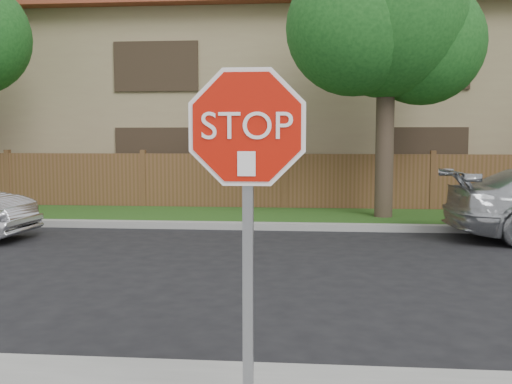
# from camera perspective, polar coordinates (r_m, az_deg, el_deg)

# --- Properties ---
(ground) EXTENTS (90.00, 90.00, 0.00)m
(ground) POSITION_cam_1_polar(r_m,az_deg,el_deg) (5.57, -2.75, -16.74)
(ground) COLOR black
(ground) RESTS_ON ground
(far_curb) EXTENTS (70.00, 0.30, 0.15)m
(far_curb) POSITION_cam_1_polar(r_m,az_deg,el_deg) (13.43, 2.12, -3.29)
(far_curb) COLOR gray
(far_curb) RESTS_ON ground
(grass_strip) EXTENTS (70.00, 3.00, 0.12)m
(grass_strip) POSITION_cam_1_polar(r_m,az_deg,el_deg) (15.07, 2.47, -2.40)
(grass_strip) COLOR #1E4714
(grass_strip) RESTS_ON ground
(fence) EXTENTS (70.00, 0.12, 1.60)m
(fence) POSITION_cam_1_polar(r_m,az_deg,el_deg) (16.58, 2.76, 0.88)
(fence) COLOR brown
(fence) RESTS_ON ground
(apartment_building) EXTENTS (35.20, 9.20, 7.20)m
(apartment_building) POSITION_cam_1_polar(r_m,az_deg,el_deg) (22.17, 3.44, 9.07)
(apartment_building) COLOR #9A8460
(apartment_building) RESTS_ON ground
(tree_mid) EXTENTS (4.80, 3.90, 7.35)m
(tree_mid) POSITION_cam_1_polar(r_m,az_deg,el_deg) (15.05, 12.51, 15.89)
(tree_mid) COLOR #382B21
(tree_mid) RESTS_ON ground
(stop_sign) EXTENTS (1.01, 0.13, 2.55)m
(stop_sign) POSITION_cam_1_polar(r_m,az_deg,el_deg) (3.66, -0.84, 1.17)
(stop_sign) COLOR gray
(stop_sign) RESTS_ON sidewalk_near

